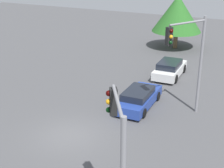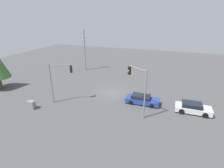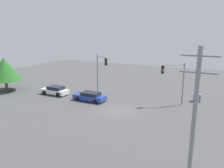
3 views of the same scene
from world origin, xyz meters
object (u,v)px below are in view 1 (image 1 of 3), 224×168
sedan_white (170,69)px  traffic_signal_main (189,52)px  sedan_blue (139,98)px  traffic_signal_cross (118,150)px

sedan_white → traffic_signal_main: (-6.87, -2.93, 3.67)m
sedan_white → sedan_blue: bearing=-92.3°
traffic_signal_main → traffic_signal_cross: size_ratio=1.10×
sedan_blue → traffic_signal_cross: (-11.37, -3.42, 3.35)m
sedan_white → traffic_signal_cross: traffic_signal_cross is taller
traffic_signal_main → traffic_signal_cross: bearing=33.8°
sedan_blue → sedan_white: sedan_white is taller
sedan_white → traffic_signal_main: traffic_signal_main is taller
sedan_blue → sedan_white: 6.80m
traffic_signal_main → sedan_white: bearing=-124.2°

